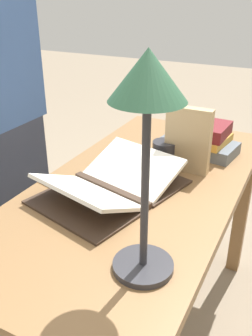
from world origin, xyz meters
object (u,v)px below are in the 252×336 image
coffee_mug (164,154)px  reading_lamp (147,109)px  open_book (111,185)px  book_stack_tall (199,138)px  pencil (46,185)px  book_standing_upright (188,140)px

coffee_mug → reading_lamp: bearing=16.6°
open_book → coffee_mug: 0.27m
book_stack_tall → reading_lamp: bearing=6.8°
open_book → pencil: size_ratio=3.40×
reading_lamp → open_book: bearing=-139.5°
book_stack_tall → coffee_mug: bearing=-20.5°
book_standing_upright → coffee_mug: size_ratio=1.95×
book_stack_tall → pencil: size_ratio=2.01×
reading_lamp → coffee_mug: bearing=-163.4°
reading_lamp → pencil: reading_lamp is taller
reading_lamp → pencil: (-0.22, -0.46, -0.39)m
open_book → coffee_mug: (-0.26, 0.08, 0.02)m
coffee_mug → book_standing_upright: bearing=95.3°
book_standing_upright → open_book: bearing=-31.3°
book_stack_tall → book_standing_upright: bearing=3.0°
book_stack_tall → reading_lamp: 0.82m
book_stack_tall → reading_lamp: reading_lamp is taller
open_book → pencil: 0.23m
pencil → open_book: bearing=105.2°
open_book → reading_lamp: (0.28, 0.24, 0.37)m
book_standing_upright → reading_lamp: 0.62m
reading_lamp → coffee_mug: reading_lamp is taller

